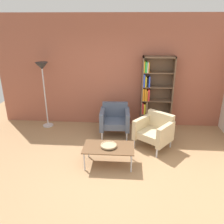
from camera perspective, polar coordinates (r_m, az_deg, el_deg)
ground_plane at (r=4.54m, az=-0.52°, el=-15.22°), size 8.32×8.32×0.00m
brick_back_panel at (r=6.22m, az=1.29°, el=9.78°), size 6.40×0.12×2.90m
bookshelf_tall at (r=6.17m, az=10.05°, el=4.35°), size 0.80×0.30×1.90m
coffee_table_low at (r=4.64m, az=-0.82°, el=-8.87°), size 1.00×0.56×0.40m
decorative_bowl at (r=4.61m, az=-0.83°, el=-8.15°), size 0.32×0.32×0.05m
armchair_near_window at (r=5.83m, az=0.70°, el=-1.71°), size 0.74×0.68×0.78m
armchair_corner_red at (r=5.33m, az=10.43°, el=-4.42°), size 0.95×0.94×0.78m
floor_lamp_torchiere at (r=6.25m, az=-16.64°, el=8.94°), size 0.32×0.32×1.74m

